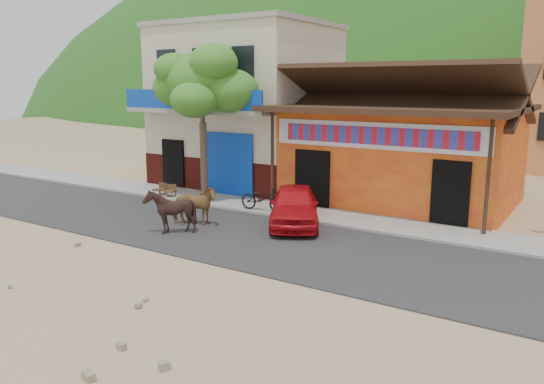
{
  "coord_description": "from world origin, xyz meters",
  "views": [
    {
      "loc": [
        8.75,
        -10.05,
        4.56
      ],
      "look_at": [
        0.37,
        3.0,
        1.4
      ],
      "focal_mm": 35.0,
      "sensor_mm": 36.0,
      "label": 1
    }
  ],
  "objects": [
    {
      "name": "cafe_chair_right",
      "position": [
        -6.0,
        5.3,
        0.56
      ],
      "size": [
        0.52,
        0.52,
        0.88
      ],
      "primitive_type": null,
      "rotation": [
        0.0,
        0.0,
        0.31
      ],
      "color": "#4B3419",
      "rests_on": "sidewalk"
    },
    {
      "name": "cafe_chair_left",
      "position": [
        -6.56,
        5.3,
        0.58
      ],
      "size": [
        0.45,
        0.45,
        0.91
      ],
      "primitive_type": null,
      "rotation": [
        0.0,
        0.0,
        -0.06
      ],
      "color": "#452717",
      "rests_on": "sidewalk"
    },
    {
      "name": "road",
      "position": [
        0.0,
        2.5,
        0.02
      ],
      "size": [
        60.0,
        5.0,
        0.04
      ],
      "primitive_type": "cube",
      "color": "#28282B",
      "rests_on": "ground"
    },
    {
      "name": "sidewalk",
      "position": [
        0.0,
        6.0,
        0.06
      ],
      "size": [
        60.0,
        2.0,
        0.12
      ],
      "primitive_type": "cube",
      "color": "gray",
      "rests_on": "ground"
    },
    {
      "name": "cafe_building",
      "position": [
        -5.5,
        10.0,
        3.5
      ],
      "size": [
        7.0,
        6.0,
        7.0
      ],
      "primitive_type": "cube",
      "color": "beige",
      "rests_on": "ground"
    },
    {
      "name": "dance_club",
      "position": [
        2.0,
        10.0,
        1.8
      ],
      "size": [
        8.0,
        6.0,
        3.6
      ],
      "primitive_type": "cube",
      "color": "orange",
      "rests_on": "ground"
    },
    {
      "name": "cow_dark",
      "position": [
        -2.44,
        1.57,
        0.73
      ],
      "size": [
        1.27,
        1.13,
        1.39
      ],
      "primitive_type": "imported",
      "rotation": [
        0.0,
        0.0,
        -1.56
      ],
      "color": "black",
      "rests_on": "road"
    },
    {
      "name": "ground",
      "position": [
        0.0,
        0.0,
        0.0
      ],
      "size": [
        120.0,
        120.0,
        0.0
      ],
      "primitive_type": "plane",
      "color": "#9E825B",
      "rests_on": "ground"
    },
    {
      "name": "tree",
      "position": [
        -4.6,
        5.8,
        3.12
      ],
      "size": [
        3.0,
        3.0,
        6.0
      ],
      "primitive_type": null,
      "color": "#2D721E",
      "rests_on": "sidewalk"
    },
    {
      "name": "red_car",
      "position": [
        0.28,
        4.49,
        0.69
      ],
      "size": [
        3.22,
        4.08,
        1.3
      ],
      "primitive_type": "imported",
      "rotation": [
        0.0,
        0.0,
        0.51
      ],
      "color": "red",
      "rests_on": "road"
    },
    {
      "name": "scooter",
      "position": [
        -1.5,
        5.3,
        0.57
      ],
      "size": [
        1.77,
        0.76,
        0.9
      ],
      "primitive_type": "imported",
      "rotation": [
        0.0,
        0.0,
        1.67
      ],
      "color": "black",
      "rests_on": "sidewalk"
    },
    {
      "name": "cow_tan",
      "position": [
        -2.47,
        2.7,
        0.69
      ],
      "size": [
        1.69,
        1.36,
        1.3
      ],
      "primitive_type": "imported",
      "rotation": [
        0.0,
        0.0,
        2.08
      ],
      "color": "olive",
      "rests_on": "road"
    }
  ]
}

